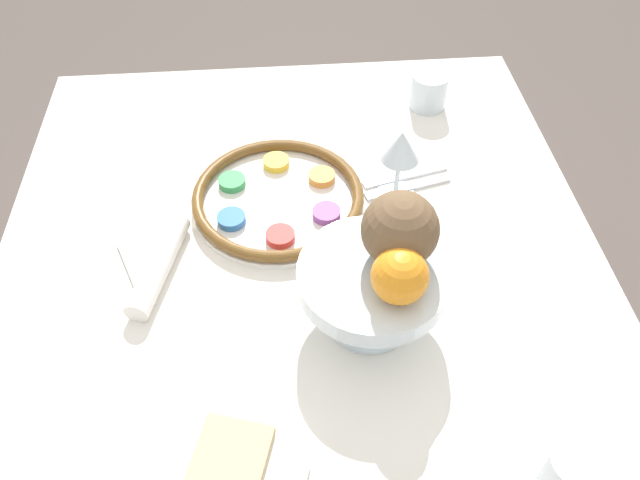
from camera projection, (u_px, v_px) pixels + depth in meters
ground_plane at (309, 466)px, 1.50m from camera, size 8.00×8.00×0.00m
dining_table at (306, 395)px, 1.23m from camera, size 1.24×0.99×0.71m
seder_plate at (278, 198)px, 1.08m from camera, size 0.30×0.30×0.03m
wine_glass at (401, 150)px, 1.04m from camera, size 0.07×0.07×0.14m
fruit_stand at (372, 282)px, 0.87m from camera, size 0.21×0.21×0.11m
orange_fruit at (400, 276)px, 0.79m from camera, size 0.08×0.08×0.08m
coconut at (400, 230)px, 0.83m from camera, size 0.11×0.11×0.11m
bread_plate at (232, 457)px, 0.78m from camera, size 0.20×0.20×0.02m
napkin_roll at (159, 265)px, 0.97m from camera, size 0.20×0.09×0.04m
cup_near at (573, 472)px, 0.74m from camera, size 0.07×0.07×0.07m
cup_mid at (429, 91)px, 1.26m from camera, size 0.07×0.07×0.07m
fork_left at (405, 176)px, 1.14m from camera, size 0.06×0.16×0.01m
fork_right at (408, 187)px, 1.12m from camera, size 0.06×0.16×0.01m
spoon at (136, 274)px, 0.98m from camera, size 0.14×0.07×0.01m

